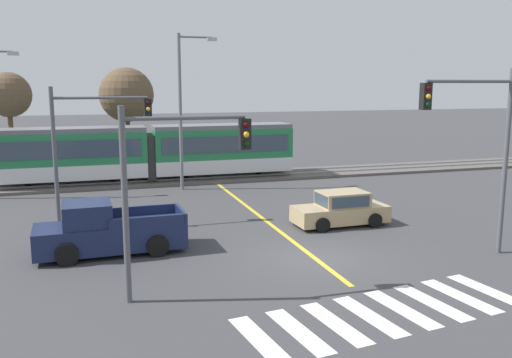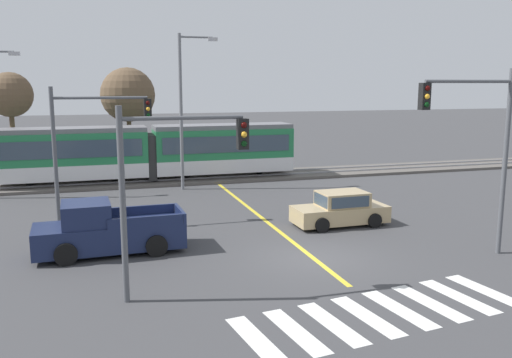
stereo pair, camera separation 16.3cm
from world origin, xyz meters
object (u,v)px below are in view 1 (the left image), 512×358
(sedan_crossing, at_px, (341,210))
(street_lamp_centre, at_px, (184,103))
(traffic_light_mid_left, at_px, (89,135))
(traffic_light_near_left, at_px, (171,171))
(bare_tree_far_west, at_px, (8,96))
(pickup_truck, at_px, (107,231))
(light_rail_tram, at_px, (149,151))
(bare_tree_west, at_px, (127,95))
(traffic_light_near_right, at_px, (481,135))

(sedan_crossing, bearing_deg, street_lamp_centre, 116.55)
(sedan_crossing, xyz_separation_m, traffic_light_mid_left, (-10.56, 3.15, 3.35))
(traffic_light_near_left, relative_size, bare_tree_far_west, 0.81)
(traffic_light_mid_left, height_order, traffic_light_near_left, traffic_light_mid_left)
(pickup_truck, distance_m, traffic_light_near_left, 5.97)
(sedan_crossing, distance_m, pickup_truck, 10.15)
(light_rail_tram, relative_size, bare_tree_far_west, 2.64)
(sedan_crossing, relative_size, bare_tree_west, 0.57)
(pickup_truck, bearing_deg, traffic_light_near_right, -18.27)
(light_rail_tram, distance_m, sedan_crossing, 15.06)
(traffic_light_near_right, distance_m, bare_tree_far_west, 29.11)
(sedan_crossing, distance_m, traffic_light_mid_left, 11.52)
(traffic_light_near_right, distance_m, street_lamp_centre, 17.66)
(traffic_light_mid_left, relative_size, bare_tree_west, 0.83)
(pickup_truck, relative_size, bare_tree_west, 0.74)
(street_lamp_centre, bearing_deg, light_rail_tram, 121.09)
(sedan_crossing, height_order, street_lamp_centre, street_lamp_centre)
(traffic_light_near_right, relative_size, traffic_light_near_left, 1.20)
(light_rail_tram, bearing_deg, bare_tree_west, 99.92)
(traffic_light_near_right, xyz_separation_m, bare_tree_far_west, (-18.13, 22.75, 1.05))
(bare_tree_west, bearing_deg, traffic_light_mid_left, -99.89)
(pickup_truck, relative_size, traffic_light_near_left, 0.97)
(traffic_light_near_right, xyz_separation_m, street_lamp_centre, (-7.88, 15.79, 0.71))
(light_rail_tram, xyz_separation_m, street_lamp_centre, (1.77, -2.93, 3.10))
(pickup_truck, height_order, bare_tree_far_west, bare_tree_far_west)
(traffic_light_near_right, height_order, street_lamp_centre, street_lamp_centre)
(traffic_light_near_right, height_order, traffic_light_near_left, traffic_light_near_right)
(traffic_light_near_left, distance_m, street_lamp_centre, 16.84)
(bare_tree_west, bearing_deg, light_rail_tram, -80.08)
(light_rail_tram, height_order, pickup_truck, light_rail_tram)
(traffic_light_near_left, bearing_deg, traffic_light_mid_left, 103.31)
(bare_tree_far_west, distance_m, bare_tree_west, 7.67)
(traffic_light_mid_left, distance_m, bare_tree_west, 15.71)
(traffic_light_near_left, bearing_deg, bare_tree_west, 88.85)
(light_rail_tram, xyz_separation_m, traffic_light_mid_left, (-3.61, -10.14, 2.00))
(traffic_light_near_right, bearing_deg, traffic_light_near_left, -176.39)
(pickup_truck, xyz_separation_m, traffic_light_near_left, (1.72, -4.92, 2.93))
(pickup_truck, bearing_deg, traffic_light_mid_left, 96.24)
(traffic_light_mid_left, bearing_deg, bare_tree_far_west, 108.99)
(traffic_light_mid_left, bearing_deg, traffic_light_near_left, -76.69)
(sedan_crossing, bearing_deg, pickup_truck, -173.21)
(sedan_crossing, distance_m, bare_tree_far_west, 23.70)
(street_lamp_centre, bearing_deg, traffic_light_near_left, -100.94)
(bare_tree_west, bearing_deg, traffic_light_near_left, -91.15)
(light_rail_tram, distance_m, bare_tree_far_west, 10.01)
(street_lamp_centre, bearing_deg, sedan_crossing, -63.45)
(sedan_crossing, xyz_separation_m, traffic_light_near_left, (-8.37, -6.12, 3.07))
(traffic_light_mid_left, relative_size, bare_tree_far_west, 0.87)
(pickup_truck, height_order, traffic_light_mid_left, traffic_light_mid_left)
(pickup_truck, height_order, street_lamp_centre, street_lamp_centre)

